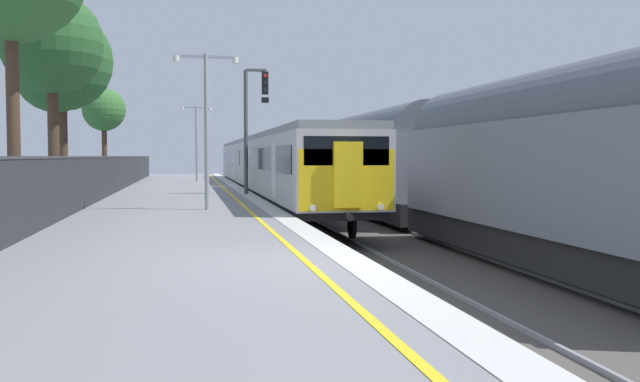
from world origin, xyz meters
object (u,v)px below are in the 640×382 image
Objects in this scene: commuter_train_at_platform at (267,163)px; freight_train_adjacent_track at (437,161)px; background_tree_back at (53,47)px; platform_lamp_far at (197,136)px; background_tree_right at (104,111)px; signal_gantry at (252,117)px; background_tree_centre at (60,65)px; platform_lamp_mid at (206,116)px.

commuter_train_at_platform is 1.36× the size of freight_train_adjacent_track.
platform_lamp_far is at bearing 73.71° from background_tree_back.
commuter_train_at_platform is 15.82m from background_tree_right.
signal_gantry is 8.59m from background_tree_back.
freight_train_adjacent_track is at bearing -56.55° from signal_gantry.
freight_train_adjacent_track is 10.15m from signal_gantry.
background_tree_right is at bearing 130.12° from commuter_train_at_platform.
background_tree_centre is at bearing -90.21° from background_tree_right.
platform_lamp_mid is at bearing -177.95° from freight_train_adjacent_track.
signal_gantry is at bearing 20.62° from background_tree_back.
commuter_train_at_platform is at bearing -66.93° from platform_lamp_far.
commuter_train_at_platform is 16.43m from platform_lamp_mid.
platform_lamp_mid is 24.59m from platform_lamp_far.
background_tree_right reaches higher than platform_lamp_mid.
background_tree_centre is (-8.51, 2.95, 2.43)m from signal_gantry.
platform_lamp_mid reaches higher than freight_train_adjacent_track.
commuter_train_at_platform is at bearing 76.95° from platform_lamp_mid.
background_tree_back is (-9.22, -10.24, 4.51)m from commuter_train_at_platform.
platform_lamp_far is 14.78m from background_tree_centre.
platform_lamp_mid is at bearing -104.37° from signal_gantry.
background_tree_centre reaches higher than platform_lamp_far.
background_tree_centre is (-14.00, 11.26, 4.33)m from freight_train_adjacent_track.
platform_lamp_far is (-3.69, 8.67, 1.73)m from commuter_train_at_platform.
background_tree_back reaches higher than background_tree_right.
platform_lamp_mid is at bearing -77.30° from background_tree_right.
background_tree_right is at bearing 153.44° from platform_lamp_far.
platform_lamp_mid is 13.47m from background_tree_centre.
background_tree_right is at bearing 102.70° from platform_lamp_mid.
background_tree_centre reaches higher than background_tree_back.
background_tree_right is at bearing 91.87° from background_tree_back.
signal_gantry is 1.13× the size of platform_lamp_mid.
signal_gantry is at bearing -19.11° from background_tree_centre.
platform_lamp_far reaches higher than commuter_train_at_platform.
freight_train_adjacent_track is at bearing -75.64° from commuter_train_at_platform.
background_tree_back is at bearing -88.13° from background_tree_right.
platform_lamp_far is 0.64× the size of background_tree_back.
background_tree_centre is 1.31× the size of background_tree_right.
signal_gantry is at bearing 123.45° from freight_train_adjacent_track.
background_tree_centre is 16.21m from background_tree_right.
commuter_train_at_platform is at bearing 104.36° from freight_train_adjacent_track.
background_tree_centre is at bearing 97.59° from background_tree_back.
background_tree_centre is (-6.31, -13.05, 2.86)m from platform_lamp_far.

